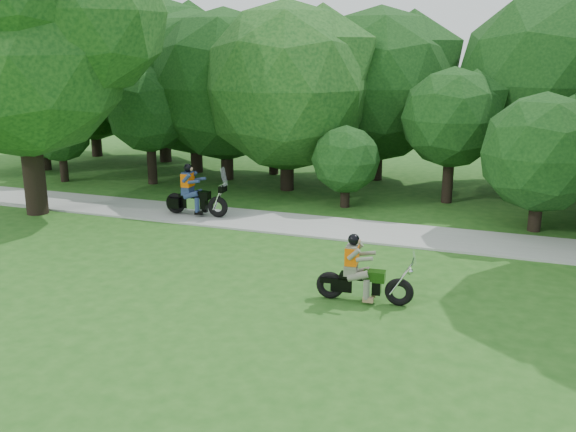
# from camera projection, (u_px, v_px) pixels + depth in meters

# --- Properties ---
(ground) EXTENTS (100.00, 100.00, 0.00)m
(ground) POSITION_uv_depth(u_px,v_px,m) (264.00, 353.00, 11.35)
(ground) COLOR #215418
(ground) RESTS_ON ground
(walkway) EXTENTS (60.00, 2.20, 0.06)m
(walkway) POSITION_uv_depth(u_px,v_px,m) (367.00, 231.00, 18.61)
(walkway) COLOR #969692
(walkway) RESTS_ON ground
(tree_line) EXTENTS (39.06, 11.84, 7.33)m
(tree_line) POSITION_uv_depth(u_px,v_px,m) (423.00, 92.00, 23.51)
(tree_line) COLOR black
(tree_line) RESTS_ON ground
(big_tree_west) EXTENTS (8.64, 6.56, 9.96)m
(big_tree_west) POSITION_uv_depth(u_px,v_px,m) (26.00, 28.00, 19.54)
(big_tree_west) COLOR black
(big_tree_west) RESTS_ON ground
(chopper_motorcycle) EXTENTS (2.08, 0.58, 1.48)m
(chopper_motorcycle) POSITION_uv_depth(u_px,v_px,m) (360.00, 277.00, 13.48)
(chopper_motorcycle) COLOR black
(chopper_motorcycle) RESTS_ON ground
(touring_motorcycle) EXTENTS (2.15, 0.61, 1.64)m
(touring_motorcycle) POSITION_uv_depth(u_px,v_px,m) (192.00, 197.00, 20.13)
(touring_motorcycle) COLOR black
(touring_motorcycle) RESTS_ON walkway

